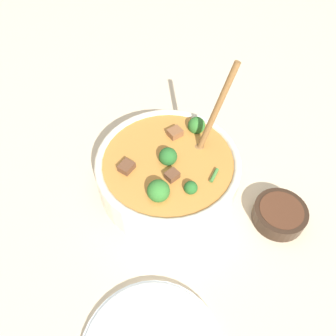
# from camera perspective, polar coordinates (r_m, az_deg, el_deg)

# --- Properties ---
(ground_plane) EXTENTS (4.00, 4.00, 0.00)m
(ground_plane) POSITION_cam_1_polar(r_m,az_deg,el_deg) (0.72, 0.00, -2.71)
(ground_plane) COLOR #C6B293
(stew_bowl) EXTENTS (0.29, 0.29, 0.27)m
(stew_bowl) POSITION_cam_1_polar(r_m,az_deg,el_deg) (0.68, 0.03, -0.30)
(stew_bowl) COLOR beige
(stew_bowl) RESTS_ON ground_plane
(condiment_bowl) EXTENTS (0.10, 0.10, 0.04)m
(condiment_bowl) POSITION_cam_1_polar(r_m,az_deg,el_deg) (0.69, 18.86, -7.55)
(condiment_bowl) COLOR black
(condiment_bowl) RESTS_ON ground_plane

